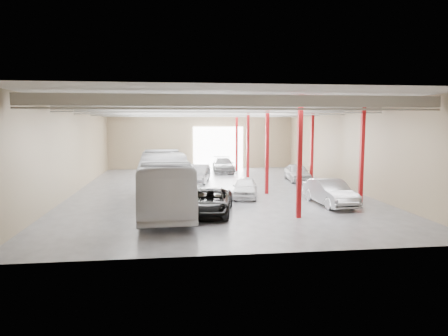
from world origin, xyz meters
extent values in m
cube|color=#4C4C51|center=(0.00, 0.00, 0.00)|extent=(22.00, 32.00, 0.01)
cube|color=beige|center=(0.00, 0.00, 7.00)|extent=(22.00, 32.00, 0.12)
cube|color=#766249|center=(0.00, 16.00, 3.50)|extent=(22.00, 0.12, 7.00)
cube|color=#766249|center=(0.00, -16.00, 3.50)|extent=(22.00, 0.12, 7.00)
cube|color=#766249|center=(-11.00, 0.00, 3.50)|extent=(0.12, 32.00, 7.00)
cube|color=#766249|center=(11.00, 0.00, 3.50)|extent=(0.12, 32.00, 7.00)
cube|color=white|center=(2.00, 15.85, 2.50)|extent=(6.00, 0.20, 5.00)
cube|color=maroon|center=(3.80, -10.00, 3.50)|extent=(0.25, 0.25, 7.00)
cube|color=maroon|center=(3.80, -2.00, 3.50)|extent=(0.25, 0.25, 7.00)
cube|color=maroon|center=(3.80, 6.00, 3.50)|extent=(0.25, 0.25, 7.00)
cube|color=maroon|center=(3.80, 13.00, 3.50)|extent=(0.25, 0.25, 7.00)
cube|color=maroon|center=(9.50, -6.00, 3.50)|extent=(0.25, 0.25, 7.00)
cube|color=maroon|center=(9.50, 4.00, 3.50)|extent=(0.25, 0.25, 7.00)
cube|color=#AEAEA9|center=(0.00, -12.00, 6.55)|extent=(21.60, 0.15, 0.60)
cube|color=#AEAEA9|center=(0.00, -12.00, 6.15)|extent=(21.60, 0.10, 0.10)
cube|color=#AEAEA9|center=(0.00, -6.00, 6.55)|extent=(21.60, 0.15, 0.60)
cube|color=#AEAEA9|center=(0.00, -6.00, 6.15)|extent=(21.60, 0.10, 0.10)
cube|color=#AEAEA9|center=(0.00, 0.00, 6.55)|extent=(21.60, 0.15, 0.60)
cube|color=#AEAEA9|center=(0.00, 0.00, 6.15)|extent=(21.60, 0.10, 0.10)
cube|color=#AEAEA9|center=(0.00, 6.00, 6.55)|extent=(21.60, 0.15, 0.60)
cube|color=#AEAEA9|center=(0.00, 6.00, 6.15)|extent=(21.60, 0.10, 0.10)
cube|color=#AEAEA9|center=(0.00, 12.00, 6.55)|extent=(21.60, 0.15, 0.60)
cube|color=#AEAEA9|center=(0.00, 12.00, 6.15)|extent=(21.60, 0.10, 0.10)
imported|color=silver|center=(-3.96, -6.35, 1.78)|extent=(3.64, 12.91, 3.56)
imported|color=black|center=(-1.22, -8.52, 0.77)|extent=(3.55, 5.90, 1.53)
imported|color=white|center=(1.86, -3.32, 0.74)|extent=(2.61, 4.62, 1.48)
imported|color=#9E9EA2|center=(-1.13, 4.50, 0.83)|extent=(2.70, 5.28, 1.66)
imported|color=slate|center=(2.15, 12.00, 0.81)|extent=(2.53, 5.67, 1.61)
imported|color=#9D9DA2|center=(7.00, -6.75, 0.85)|extent=(2.19, 5.31, 1.71)
imported|color=silver|center=(8.23, 4.33, 0.81)|extent=(2.24, 4.86, 1.61)
camera|label=1|loc=(-3.27, -31.86, 5.43)|focal=32.00mm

